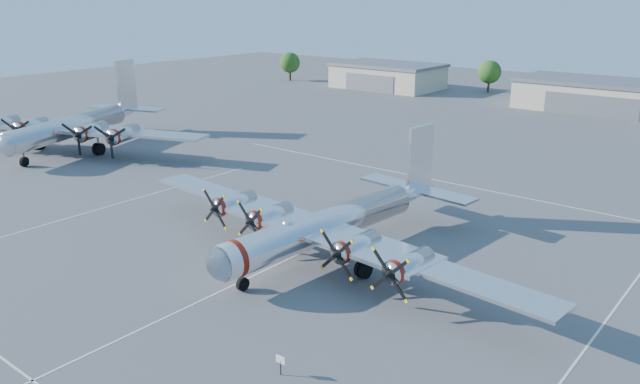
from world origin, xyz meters
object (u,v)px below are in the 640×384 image
Objects in this scene: info_placard at (281,362)px; tree_far_west at (290,63)px; bomber_west at (78,149)px; main_bomber_b29 at (333,253)px; hangar_center at (603,95)px; tree_west at (489,72)px; hangar_west at (387,76)px.

tree_far_west is at bearing 130.10° from info_placard.
info_placard is (55.98, -21.41, 0.82)m from bomber_west.
info_placard is at bearing -56.56° from main_bomber_b29.
hangar_center reaches higher than info_placard.
hangar_west is at bearing -158.11° from tree_west.
tree_far_west is at bearing -176.76° from hangar_center.
bomber_west is at bearing -71.06° from tree_far_west.
hangar_center is at bearing -0.00° from hangar_west.
hangar_west is 73.90m from bomber_west.
hangar_west is 45.00m from hangar_center.
bomber_west is (-47.99, 6.47, 0.00)m from main_bomber_b29.
hangar_west and hangar_center have the same top height.
tree_far_west reaches higher than hangar_center.
info_placard is at bearing -60.02° from hangar_west.
info_placard is at bearing -71.31° from tree_west.
bomber_west is 59.94m from info_placard.
bomber_west is (-1.03, -73.85, -2.71)m from hangar_west.
tree_west is at bearing 112.27° from main_bomber_b29.
main_bomber_b29 is (1.96, -80.31, -2.71)m from hangar_center.
main_bomber_b29 is (46.96, -80.31, -2.71)m from hangar_west.
tree_far_west is at bearing 138.61° from main_bomber_b29.
tree_far_west is 0.17× the size of main_bomber_b29.
hangar_west is 3.40× the size of tree_west.
tree_far_west is 1.00× the size of tree_west.
tree_far_west is at bearing -165.07° from tree_west.
tree_far_west is at bearing -170.99° from hangar_west.
info_placard is (34.95, -103.30, -3.40)m from tree_west.
hangar_center is 95.80m from info_placard.
main_bomber_b29 is at bearing 117.03° from info_placard.
tree_far_west is at bearing 88.75° from bomber_west.
hangar_west is 25.36m from tree_far_west.
tree_west reaches higher than bomber_west.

